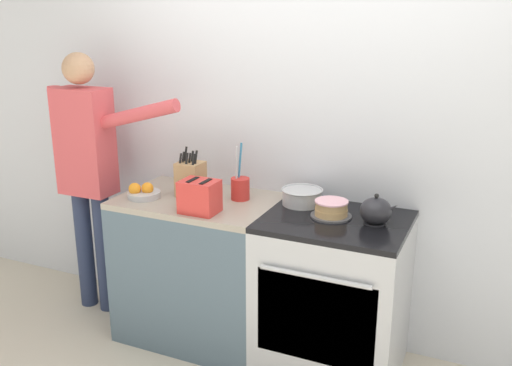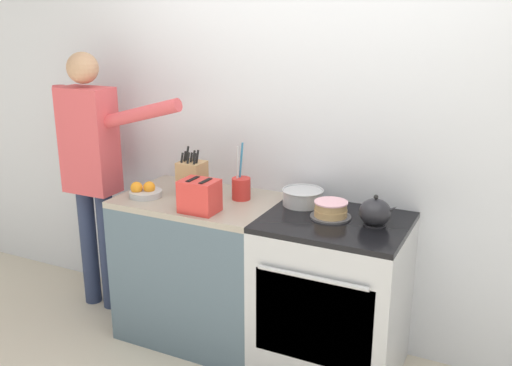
# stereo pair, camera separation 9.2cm
# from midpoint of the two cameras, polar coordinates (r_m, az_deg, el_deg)

# --- Properties ---
(wall_back) EXTENTS (8.00, 0.04, 2.60)m
(wall_back) POSITION_cam_midpoint_polar(r_m,az_deg,el_deg) (3.28, 7.06, 5.58)
(wall_back) COLOR silver
(wall_back) RESTS_ON ground_plane
(counter_cabinet) EXTENTS (0.91, 0.62, 0.89)m
(counter_cabinet) POSITION_cam_midpoint_polar(r_m,az_deg,el_deg) (3.51, -4.77, -8.37)
(counter_cabinet) COLOR #4C6070
(counter_cabinet) RESTS_ON ground_plane
(stove_range) EXTENTS (0.76, 0.65, 0.89)m
(stove_range) POSITION_cam_midpoint_polar(r_m,az_deg,el_deg) (3.20, 8.41, -11.13)
(stove_range) COLOR #B7BABF
(stove_range) RESTS_ON ground_plane
(layer_cake) EXTENTS (0.22, 0.22, 0.09)m
(layer_cake) POSITION_cam_midpoint_polar(r_m,az_deg,el_deg) (3.03, 8.35, -2.69)
(layer_cake) COLOR #4C4C51
(layer_cake) RESTS_ON stove_range
(tea_kettle) EXTENTS (0.20, 0.16, 0.16)m
(tea_kettle) POSITION_cam_midpoint_polar(r_m,az_deg,el_deg) (2.96, 12.72, -2.89)
(tea_kettle) COLOR #232328
(tea_kettle) RESTS_ON stove_range
(mixing_bowl) EXTENTS (0.23, 0.23, 0.09)m
(mixing_bowl) POSITION_cam_midpoint_polar(r_m,az_deg,el_deg) (3.21, 5.50, -1.40)
(mixing_bowl) COLOR #B7BABF
(mixing_bowl) RESTS_ON stove_range
(knife_block) EXTENTS (0.14, 0.14, 0.29)m
(knife_block) POSITION_cam_midpoint_polar(r_m,az_deg,el_deg) (3.36, -5.63, 0.49)
(knife_block) COLOR tan
(knife_block) RESTS_ON counter_cabinet
(utensil_crock) EXTENTS (0.11, 0.11, 0.33)m
(utensil_crock) POSITION_cam_midpoint_polar(r_m,az_deg,el_deg) (3.28, -0.70, -0.46)
(utensil_crock) COLOR red
(utensil_crock) RESTS_ON counter_cabinet
(fruit_bowl) EXTENTS (0.19, 0.19, 0.09)m
(fruit_bowl) POSITION_cam_midpoint_polar(r_m,az_deg,el_deg) (3.40, -10.31, -0.84)
(fruit_bowl) COLOR #B7BABF
(fruit_bowl) RESTS_ON counter_cabinet
(toaster) EXTENTS (0.22, 0.15, 0.18)m
(toaster) POSITION_cam_midpoint_polar(r_m,az_deg,el_deg) (3.08, -4.83, -1.31)
(toaster) COLOR red
(toaster) RESTS_ON counter_cabinet
(person_baker) EXTENTS (0.95, 0.20, 1.70)m
(person_baker) POSITION_cam_midpoint_polar(r_m,az_deg,el_deg) (3.77, -15.43, 2.18)
(person_baker) COLOR #283351
(person_baker) RESTS_ON ground_plane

